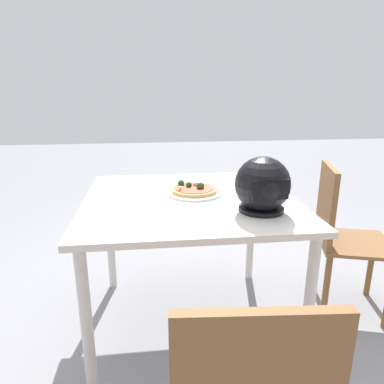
{
  "coord_description": "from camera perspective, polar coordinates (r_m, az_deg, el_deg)",
  "views": [
    {
      "loc": [
        0.19,
        1.74,
        1.33
      ],
      "look_at": [
        -0.02,
        -0.04,
        0.79
      ],
      "focal_mm": 32.81,
      "sensor_mm": 36.0,
      "label": 1
    }
  ],
  "objects": [
    {
      "name": "pizza_plate",
      "position": [
        1.9,
        0.39,
        -0.08
      ],
      "size": [
        0.3,
        0.3,
        0.01
      ],
      "primitive_type": "cylinder",
      "color": "white",
      "rests_on": "dining_table"
    },
    {
      "name": "pizza",
      "position": [
        1.9,
        0.32,
        0.49
      ],
      "size": [
        0.25,
        0.25,
        0.05
      ],
      "color": "tan",
      "rests_on": "pizza_plate"
    },
    {
      "name": "dining_table",
      "position": [
        1.86,
        -0.39,
        -3.42
      ],
      "size": [
        1.08,
        1.04,
        0.77
      ],
      "color": "beige",
      "rests_on": "ground"
    },
    {
      "name": "ground_plane",
      "position": [
        2.2,
        -0.36,
        -20.54
      ],
      "size": [
        14.0,
        14.0,
        0.0
      ],
      "primitive_type": "plane",
      "color": "gray"
    },
    {
      "name": "chair_side",
      "position": [
        2.27,
        22.93,
        -5.94
      ],
      "size": [
        0.5,
        0.5,
        0.9
      ],
      "color": "brown",
      "rests_on": "ground"
    },
    {
      "name": "motorcycle_helmet",
      "position": [
        1.64,
        11.39,
        1.03
      ],
      "size": [
        0.26,
        0.26,
        0.26
      ],
      "color": "black",
      "rests_on": "dining_table"
    }
  ]
}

